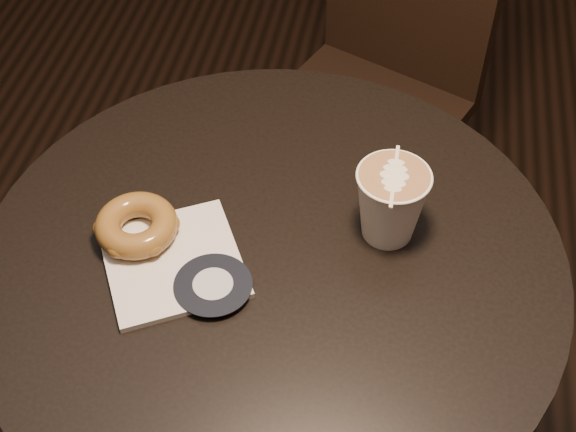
{
  "coord_description": "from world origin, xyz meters",
  "views": [
    {
      "loc": [
        0.12,
        -0.59,
        1.49
      ],
      "look_at": [
        0.01,
        0.03,
        0.79
      ],
      "focal_mm": 50.0,
      "sensor_mm": 36.0,
      "label": 1
    }
  ],
  "objects": [
    {
      "name": "cafe_table",
      "position": [
        0.0,
        0.0,
        0.55
      ],
      "size": [
        0.7,
        0.7,
        0.75
      ],
      "color": "black",
      "rests_on": "ground"
    },
    {
      "name": "chair",
      "position": [
        0.09,
        0.73,
        0.51
      ],
      "size": [
        0.48,
        0.48,
        0.91
      ],
      "rotation": [
        0.0,
        0.0,
        -0.42
      ],
      "color": "black",
      "rests_on": "ground"
    },
    {
      "name": "pastry_bag",
      "position": [
        -0.11,
        -0.04,
        0.75
      ],
      "size": [
        0.21,
        0.21,
        0.01
      ],
      "primitive_type": "cube",
      "rotation": [
        0.0,
        0.0,
        0.5
      ],
      "color": "silver",
      "rests_on": "cafe_table"
    },
    {
      "name": "doughnut",
      "position": [
        -0.16,
        -0.01,
        0.77
      ],
      "size": [
        0.1,
        0.1,
        0.03
      ],
      "primitive_type": "torus",
      "color": "brown",
      "rests_on": "pastry_bag"
    },
    {
      "name": "latte_cup",
      "position": [
        0.13,
        0.06,
        0.8
      ],
      "size": [
        0.09,
        0.09,
        0.1
      ],
      "primitive_type": null,
      "color": "white",
      "rests_on": "cafe_table"
    }
  ]
}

